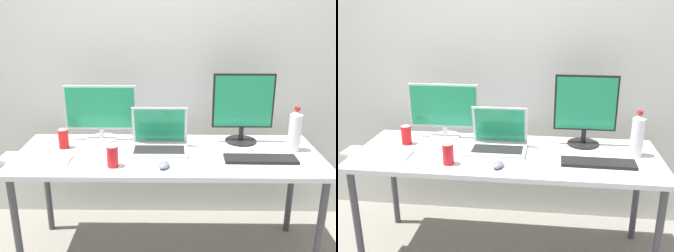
{
  "view_description": "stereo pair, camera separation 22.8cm",
  "coord_description": "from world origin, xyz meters",
  "views": [
    {
      "loc": [
        0.03,
        -2.16,
        1.64
      ],
      "look_at": [
        0.0,
        0.0,
        0.92
      ],
      "focal_mm": 40.0,
      "sensor_mm": 36.0,
      "label": 1
    },
    {
      "loc": [
        0.25,
        -2.15,
        1.64
      ],
      "look_at": [
        0.0,
        0.0,
        0.92
      ],
      "focal_mm": 40.0,
      "sensor_mm": 36.0,
      "label": 2
    }
  ],
  "objects": [
    {
      "name": "mouse_by_keyboard",
      "position": [
        -0.02,
        -0.21,
        0.76
      ],
      "size": [
        0.08,
        0.11,
        0.03
      ],
      "primitive_type": "ellipsoid",
      "rotation": [
        0.0,
        0.0,
        -0.24
      ],
      "color": "slate",
      "rests_on": "work_desk"
    },
    {
      "name": "work_desk",
      "position": [
        0.0,
        0.0,
        0.68
      ],
      "size": [
        1.89,
        0.68,
        0.74
      ],
      "color": "#424247",
      "rests_on": "ground"
    },
    {
      "name": "laptop_silver",
      "position": [
        -0.06,
        0.07,
        0.8
      ],
      "size": [
        0.36,
        0.25,
        0.27
      ],
      "color": "silver",
      "rests_on": "work_desk"
    },
    {
      "name": "soda_can_near_keyboard",
      "position": [
        -0.67,
        0.09,
        0.8
      ],
      "size": [
        0.07,
        0.07,
        0.13
      ],
      "color": "red",
      "rests_on": "work_desk"
    },
    {
      "name": "keyboard_main",
      "position": [
        -0.79,
        -0.11,
        0.75
      ],
      "size": [
        0.43,
        0.16,
        0.02
      ],
      "primitive_type": "cube",
      "rotation": [
        0.0,
        0.0,
        -0.06
      ],
      "color": "white",
      "rests_on": "work_desk"
    },
    {
      "name": "monitor_left",
      "position": [
        -0.46,
        0.24,
        0.94
      ],
      "size": [
        0.48,
        0.21,
        0.38
      ],
      "color": "silver",
      "rests_on": "work_desk"
    },
    {
      "name": "soda_can_by_laptop",
      "position": [
        -0.31,
        -0.2,
        0.8
      ],
      "size": [
        0.07,
        0.07,
        0.13
      ],
      "color": "red",
      "rests_on": "work_desk"
    },
    {
      "name": "wall_back",
      "position": [
        0.0,
        0.59,
        1.3
      ],
      "size": [
        7.0,
        0.08,
        2.6
      ],
      "primitive_type": "cube",
      "color": "silver",
      "rests_on": "ground"
    },
    {
      "name": "water_bottle",
      "position": [
        0.79,
        0.06,
        0.87
      ],
      "size": [
        0.08,
        0.08,
        0.29
      ],
      "color": "silver",
      "rests_on": "work_desk"
    },
    {
      "name": "monitor_center",
      "position": [
        0.49,
        0.21,
        0.98
      ],
      "size": [
        0.4,
        0.21,
        0.46
      ],
      "color": "black",
      "rests_on": "work_desk"
    },
    {
      "name": "keyboard_aux",
      "position": [
        0.55,
        -0.11,
        0.75
      ],
      "size": [
        0.43,
        0.13,
        0.02
      ],
      "primitive_type": "cube",
      "rotation": [
        0.0,
        0.0,
        -0.01
      ],
      "color": "black",
      "rests_on": "work_desk"
    }
  ]
}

